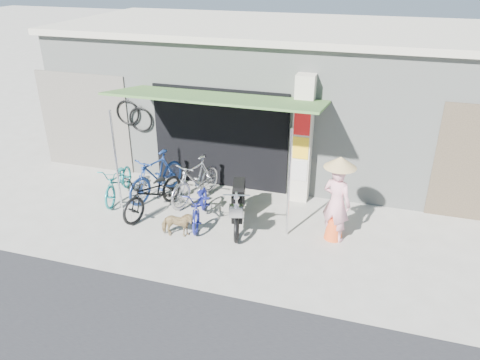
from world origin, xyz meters
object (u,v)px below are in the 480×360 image
(bike_black, at_px, (153,193))
(street_dog, at_px, (177,224))
(bike_blue, at_px, (156,175))
(moped, at_px, (238,204))
(bike_silver, at_px, (196,180))
(nun, at_px, (337,200))
(bike_navy, at_px, (200,204))
(bike_teal, at_px, (119,181))

(bike_black, bearing_deg, street_dog, -25.25)
(bike_black, distance_m, street_dog, 1.23)
(bike_blue, height_order, moped, bike_blue)
(bike_silver, bearing_deg, bike_blue, -159.16)
(moped, relative_size, nun, 1.01)
(bike_silver, bearing_deg, bike_navy, -45.74)
(bike_blue, bearing_deg, nun, 8.21)
(bike_silver, height_order, moped, moped)
(bike_blue, height_order, bike_black, bike_blue)
(bike_teal, bearing_deg, moped, -16.23)
(street_dog, bearing_deg, bike_navy, -30.93)
(bike_black, bearing_deg, nun, 16.99)
(bike_teal, distance_m, bike_navy, 2.33)
(bike_blue, height_order, bike_navy, bike_blue)
(bike_blue, relative_size, moped, 0.98)
(bike_navy, bearing_deg, bike_blue, 138.79)
(bike_navy, relative_size, nun, 0.87)
(bike_silver, relative_size, street_dog, 2.58)
(bike_silver, height_order, bike_navy, bike_silver)
(bike_black, xyz_separation_m, nun, (4.02, 0.09, 0.41))
(bike_teal, xyz_separation_m, nun, (5.15, -0.32, 0.46))
(street_dog, bearing_deg, bike_blue, 25.28)
(bike_navy, xyz_separation_m, nun, (2.87, 0.16, 0.48))
(bike_navy, distance_m, moped, 0.83)
(bike_black, relative_size, street_dog, 2.74)
(bike_silver, xyz_separation_m, street_dog, (0.22, -1.60, -0.24))
(bike_black, relative_size, bike_navy, 1.18)
(bike_teal, distance_m, moped, 3.11)
(bike_black, height_order, moped, moped)
(moped, bearing_deg, street_dog, -154.59)
(bike_blue, relative_size, bike_silver, 1.03)
(moped, bearing_deg, bike_black, 167.90)
(bike_navy, relative_size, street_dog, 2.32)
(street_dog, xyz_separation_m, nun, (3.11, 0.89, 0.61))
(street_dog, bearing_deg, bike_teal, 46.58)
(bike_blue, relative_size, nun, 1.00)
(bike_teal, bearing_deg, nun, -13.71)
(street_dog, relative_size, moped, 0.37)
(bike_blue, height_order, street_dog, bike_blue)
(bike_teal, height_order, nun, nun)
(bike_blue, height_order, bike_silver, bike_blue)
(street_dog, height_order, moped, moped)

